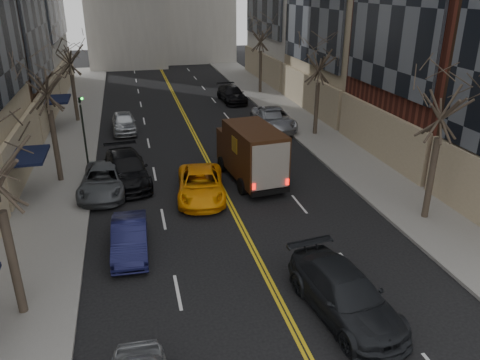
# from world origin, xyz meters

# --- Properties ---
(sidewalk_left) EXTENTS (4.00, 66.00, 0.15)m
(sidewalk_left) POSITION_xyz_m (-9.00, 27.00, 0.07)
(sidewalk_left) COLOR slate
(sidewalk_left) RESTS_ON ground
(sidewalk_right) EXTENTS (4.00, 66.00, 0.15)m
(sidewalk_right) POSITION_xyz_m (9.00, 27.00, 0.07)
(sidewalk_right) COLOR slate
(sidewalk_right) RESTS_ON ground
(tree_lf_mid) EXTENTS (3.20, 3.20, 8.91)m
(tree_lf_mid) POSITION_xyz_m (-8.80, 20.00, 6.60)
(tree_lf_mid) COLOR #382D23
(tree_lf_mid) RESTS_ON sidewalk_left
(tree_lf_far) EXTENTS (3.20, 3.20, 8.12)m
(tree_lf_far) POSITION_xyz_m (-8.80, 33.00, 6.02)
(tree_lf_far) COLOR #382D23
(tree_lf_far) RESTS_ON sidewalk_left
(tree_rt_near) EXTENTS (3.20, 3.20, 8.71)m
(tree_rt_near) POSITION_xyz_m (8.80, 11.00, 6.45)
(tree_rt_near) COLOR #382D23
(tree_rt_near) RESTS_ON sidewalk_right
(tree_rt_mid) EXTENTS (3.20, 3.20, 8.32)m
(tree_rt_mid) POSITION_xyz_m (8.80, 25.00, 6.17)
(tree_rt_mid) COLOR #382D23
(tree_rt_mid) RESTS_ON sidewalk_right
(tree_rt_far) EXTENTS (3.20, 3.20, 9.11)m
(tree_rt_far) POSITION_xyz_m (8.80, 40.00, 6.74)
(tree_rt_far) COLOR #382D23
(tree_rt_far) RESTS_ON sidewalk_right
(traffic_signal) EXTENTS (0.29, 0.26, 4.70)m
(traffic_signal) POSITION_xyz_m (-7.39, 22.00, 2.82)
(traffic_signal) COLOR black
(traffic_signal) RESTS_ON sidewalk_left
(ups_truck) EXTENTS (2.95, 6.22, 3.30)m
(ups_truck) POSITION_xyz_m (1.86, 17.65, 1.66)
(ups_truck) COLOR black
(ups_truck) RESTS_ON ground
(observer_sedan) EXTENTS (2.88, 5.65, 1.57)m
(observer_sedan) POSITION_xyz_m (1.93, 5.45, 0.79)
(observer_sedan) COLOR black
(observer_sedan) RESTS_ON ground
(taxi) EXTENTS (3.07, 5.49, 1.45)m
(taxi) POSITION_xyz_m (-1.30, 16.06, 0.72)
(taxi) COLOR #FF9E0A
(taxi) RESTS_ON ground
(pedestrian) EXTENTS (0.48, 0.64, 1.59)m
(pedestrian) POSITION_xyz_m (1.48, 16.76, 0.80)
(pedestrian) COLOR black
(pedestrian) RESTS_ON ground
(parked_lf_b) EXTENTS (1.58, 4.19, 1.36)m
(parked_lf_b) POSITION_xyz_m (-5.10, 11.28, 0.68)
(parked_lf_b) COLOR #13153C
(parked_lf_b) RESTS_ON ground
(parked_lf_c) EXTENTS (2.83, 5.38, 1.44)m
(parked_lf_c) POSITION_xyz_m (-6.30, 17.88, 0.72)
(parked_lf_c) COLOR #4C5054
(parked_lf_c) RESTS_ON ground
(parked_lf_d) EXTENTS (2.90, 5.88, 1.65)m
(parked_lf_d) POSITION_xyz_m (-5.10, 19.02, 0.82)
(parked_lf_d) COLOR black
(parked_lf_d) RESTS_ON ground
(parked_lf_e) EXTENTS (1.91, 4.45, 1.50)m
(parked_lf_e) POSITION_xyz_m (-5.10, 29.29, 0.75)
(parked_lf_e) COLOR #B5B9BD
(parked_lf_e) RESTS_ON ground
(parked_rt_a) EXTENTS (2.07, 4.51, 1.43)m
(parked_rt_a) POSITION_xyz_m (6.02, 27.25, 0.72)
(parked_rt_a) COLOR #4F5257
(parked_rt_a) RESTS_ON ground
(parked_rt_b) EXTENTS (2.88, 5.86, 1.60)m
(parked_rt_b) POSITION_xyz_m (6.30, 27.40, 0.80)
(parked_rt_b) COLOR #B4B6BC
(parked_rt_b) RESTS_ON ground
(parked_rt_c) EXTENTS (2.32, 5.21, 1.48)m
(parked_rt_c) POSITION_xyz_m (5.10, 36.94, 0.74)
(parked_rt_c) COLOR black
(parked_rt_c) RESTS_ON ground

